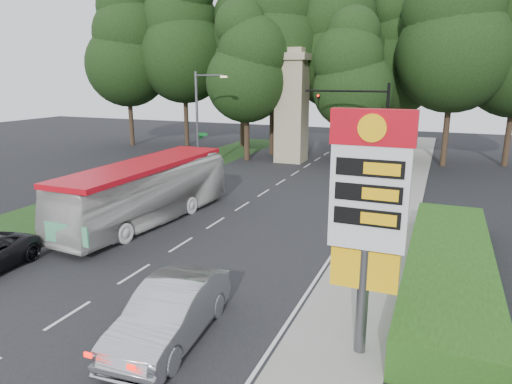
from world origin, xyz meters
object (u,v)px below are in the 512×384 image
at_px(gas_station_pylon, 369,203).
at_px(streetlight_signs, 200,118).
at_px(sedan_silver, 171,312).
at_px(monument, 292,105).
at_px(traffic_signal_mast, 368,119).
at_px(transit_bus, 146,193).

relative_size(gas_station_pylon, streetlight_signs, 0.86).
height_order(gas_station_pylon, sedan_silver, gas_station_pylon).
relative_size(streetlight_signs, monument, 0.80).
relative_size(gas_station_pylon, traffic_signal_mast, 0.95).
distance_m(traffic_signal_mast, transit_bus, 17.13).
bearing_deg(streetlight_signs, transit_bus, -73.97).
height_order(streetlight_signs, transit_bus, streetlight_signs).
relative_size(gas_station_pylon, transit_bus, 0.59).
relative_size(monument, sedan_silver, 1.90).
relative_size(traffic_signal_mast, sedan_silver, 1.36).
height_order(traffic_signal_mast, streetlight_signs, streetlight_signs).
height_order(streetlight_signs, sedan_silver, streetlight_signs).
distance_m(gas_station_pylon, streetlight_signs, 25.74).
bearing_deg(transit_bus, gas_station_pylon, -26.97).
distance_m(gas_station_pylon, traffic_signal_mast, 22.29).
relative_size(streetlight_signs, sedan_silver, 1.51).
height_order(gas_station_pylon, traffic_signal_mast, traffic_signal_mast).
bearing_deg(gas_station_pylon, transit_bus, 148.20).
distance_m(gas_station_pylon, sedan_silver, 6.56).
bearing_deg(monument, gas_station_pylon, -68.20).
xyz_separation_m(gas_station_pylon, traffic_signal_mast, (-3.52, 22.00, 0.22)).
xyz_separation_m(gas_station_pylon, transit_bus, (-12.70, 7.87, -2.82)).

